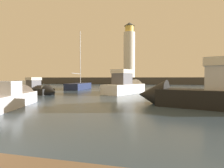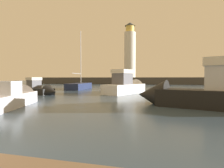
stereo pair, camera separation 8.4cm
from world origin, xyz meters
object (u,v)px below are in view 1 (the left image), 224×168
motorboat_3 (191,93)px  motorboat_4 (41,90)px  lighthouse (129,52)px  motorboat_0 (15,97)px  sailboat_moored (79,86)px  motorboat_2 (129,86)px

motorboat_3 → motorboat_4: motorboat_3 is taller
lighthouse → motorboat_0: bearing=-92.7°
motorboat_3 → motorboat_4: (-16.87, 6.02, -0.39)m
motorboat_0 → sailboat_moored: size_ratio=0.67×
motorboat_4 → sailboat_moored: sailboat_moored is taller
motorboat_2 → lighthouse: bearing=97.5°
motorboat_0 → motorboat_2: motorboat_2 is taller
motorboat_4 → sailboat_moored: (0.31, 11.32, -0.02)m
lighthouse → motorboat_0: 52.07m
lighthouse → motorboat_2: lighthouse is taller
lighthouse → motorboat_2: 39.23m
motorboat_0 → sailboat_moored: sailboat_moored is taller
motorboat_4 → lighthouse: bearing=82.2°
sailboat_moored → motorboat_3: bearing=-46.3°
motorboat_2 → motorboat_4: motorboat_2 is taller
lighthouse → motorboat_2: bearing=-82.5°
motorboat_0 → motorboat_3: (13.45, 2.21, 0.40)m
motorboat_3 → motorboat_4: bearing=160.4°
motorboat_0 → motorboat_4: bearing=112.6°
lighthouse → motorboat_2: (4.90, -37.46, -10.60)m
lighthouse → motorboat_0: lighthouse is taller
motorboat_2 → motorboat_3: motorboat_3 is taller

